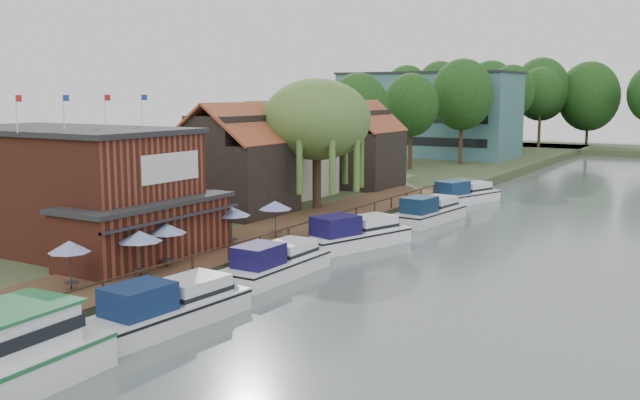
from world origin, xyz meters
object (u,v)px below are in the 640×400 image
Objects in this scene: cruiser_4 at (464,191)px; umbrella_4 at (275,219)px; hotel_block at (429,114)px; cruiser_3 at (430,208)px; willow at (317,144)px; swan at (135,338)px; umbrella_2 at (166,245)px; cottage_c at (360,144)px; cruiser_2 at (355,230)px; umbrella_3 at (232,226)px; umbrella_1 at (140,254)px; umbrella_0 at (70,266)px; cottage_a at (233,159)px; pub at (89,190)px; cottage_b at (275,149)px; cruiser_1 at (276,258)px; cruiser_0 at (170,301)px.

umbrella_4 is at bearing -78.53° from cruiser_4.
hotel_block is 50.79m from cruiser_3.
willow reaches higher than swan.
umbrella_4 is (0.53, 9.42, 0.00)m from umbrella_2.
cottage_c reaches higher than cruiser_2.
cruiser_3 is at bearing 75.43° from umbrella_3.
cottage_c reaches higher than umbrella_1.
willow reaches higher than umbrella_4.
umbrella_0 is at bearing -94.66° from umbrella_4.
umbrella_1 is 2.27m from umbrella_2.
cottage_a is 12.62m from umbrella_3.
umbrella_3 is at bearing 39.16° from pub.
cottage_a is 0.82× the size of willow.
cruiser_4 is (6.92, 15.29, -5.10)m from willow.
hotel_block is 64.52m from umbrella_4.
cottage_b is at bearing 106.70° from cottage_a.
umbrella_3 is (7.40, -9.78, -2.96)m from cottage_a.
swan is at bearing -64.64° from cottage_b.
hotel_block is at bearing 126.11° from cruiser_2.
umbrella_2 is at bearing -94.58° from cruiser_3.
umbrella_1 is 7.92m from cruiser_1.
cruiser_2 is 1.03× the size of cruiser_4.
cruiser_2 is at bearing -71.21° from cruiser_4.
cruiser_2 reaches higher than swan.
cruiser_1 is at bearing -43.77° from cottage_a.
hotel_block is at bearing 108.43° from cruiser_0.
willow is 1.11× the size of cruiser_0.
hotel_block is 2.73× the size of cruiser_3.
pub reaches higher than umbrella_4.
cottage_b is 1.03× the size of cruiser_3.
cottage_a is 16.61m from cruiser_1.
cruiser_4 is (10.42, 35.29, -3.53)m from pub.
willow is at bearing 108.54° from umbrella_4.
cottage_b is at bearing 112.67° from umbrella_2.
pub is at bearing -109.32° from cruiser_3.
umbrella_0 is 15.17m from umbrella_4.
cottage_b is (-3.00, 10.00, 0.00)m from cottage_a.
willow is at bearing -77.29° from hotel_block.
umbrella_2 is (6.82, -0.89, -2.36)m from pub.
cottage_c is 3.58× the size of umbrella_3.
umbrella_3 is at bearing -98.88° from cruiser_3.
umbrella_3 is 4.58m from cruiser_1.
cruiser_4 is at bearing 84.13° from umbrella_0.
cruiser_0 is 1.01× the size of cruiser_4.
pub is at bearing 172.55° from umbrella_2.
umbrella_0 is (6.12, -40.60, -2.96)m from cottage_c.
hotel_block is at bearing 100.31° from umbrella_0.
cottage_b and cottage_c have the same top height.
willow reaches higher than cruiser_3.
cottage_c is at bearing 102.54° from umbrella_3.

